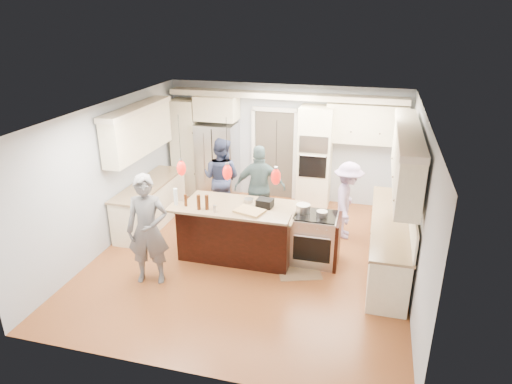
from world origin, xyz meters
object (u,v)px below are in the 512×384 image
(island_range, at_px, (316,238))
(person_far_left, at_px, (221,178))
(person_bar_end, at_px, (148,230))
(refrigerator, at_px, (218,161))
(kitchen_island, at_px, (239,230))

(island_range, height_order, person_far_left, person_far_left)
(island_range, height_order, person_bar_end, person_bar_end)
(island_range, bearing_deg, person_bar_end, -152.83)
(refrigerator, relative_size, person_far_left, 1.02)
(person_far_left, bearing_deg, kitchen_island, 128.29)
(kitchen_island, height_order, island_range, kitchen_island)
(island_range, relative_size, person_far_left, 0.52)
(person_bar_end, height_order, person_far_left, person_bar_end)
(kitchen_island, bearing_deg, island_range, 3.10)
(island_range, bearing_deg, kitchen_island, -176.90)
(kitchen_island, distance_m, person_bar_end, 1.76)
(refrigerator, height_order, island_range, refrigerator)
(refrigerator, xyz_separation_m, island_range, (2.71, -2.49, -0.44))
(kitchen_island, bearing_deg, person_bar_end, -133.02)
(person_bar_end, bearing_deg, kitchen_island, 33.89)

